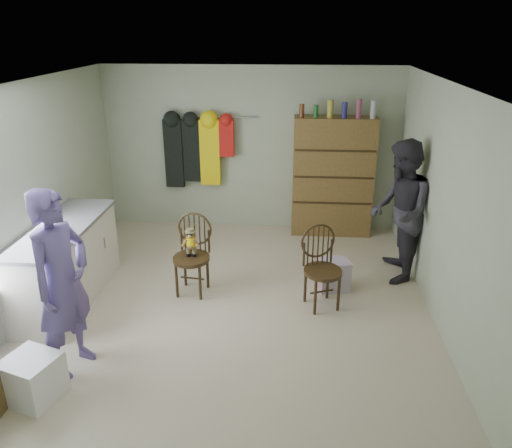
# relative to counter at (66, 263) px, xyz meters

# --- Properties ---
(ground_plane) EXTENTS (5.00, 5.00, 0.00)m
(ground_plane) POSITION_rel_counter_xyz_m (1.95, 0.00, -0.47)
(ground_plane) COLOR beige
(ground_plane) RESTS_ON ground
(room_walls) EXTENTS (5.00, 5.00, 5.00)m
(room_walls) POSITION_rel_counter_xyz_m (1.95, 0.53, 1.11)
(room_walls) COLOR #ADB89A
(room_walls) RESTS_ON ground
(counter) EXTENTS (0.64, 1.86, 0.94)m
(counter) POSITION_rel_counter_xyz_m (0.00, 0.00, 0.00)
(counter) COLOR silver
(counter) RESTS_ON ground
(plastic_tub) EXTENTS (0.53, 0.52, 0.40)m
(plastic_tub) POSITION_rel_counter_xyz_m (0.40, -1.66, -0.27)
(plastic_tub) COLOR white
(plastic_tub) RESTS_ON ground
(chair_front) EXTENTS (0.49, 0.49, 0.98)m
(chair_front) POSITION_rel_counter_xyz_m (1.43, 0.32, 0.08)
(chair_front) COLOR #362612
(chair_front) RESTS_ON ground
(chair_far) EXTENTS (0.55, 0.55, 0.96)m
(chair_far) POSITION_rel_counter_xyz_m (2.95, 0.12, 0.05)
(chair_far) COLOR #362612
(chair_far) RESTS_ON ground
(striped_bag) EXTENTS (0.41, 0.35, 0.38)m
(striped_bag) POSITION_rel_counter_xyz_m (3.13, 0.48, -0.28)
(striped_bag) COLOR #E5727C
(striped_bag) RESTS_ON ground
(person_left) EXTENTS (0.59, 0.74, 1.78)m
(person_left) POSITION_rel_counter_xyz_m (0.56, -1.20, 0.42)
(person_left) COLOR #605093
(person_left) RESTS_ON ground
(person_right) EXTENTS (0.74, 0.92, 1.79)m
(person_right) POSITION_rel_counter_xyz_m (3.93, 0.87, 0.42)
(person_right) COLOR #2D2B33
(person_right) RESTS_ON ground
(dresser) EXTENTS (1.20, 0.39, 2.07)m
(dresser) POSITION_rel_counter_xyz_m (3.20, 2.30, 0.44)
(dresser) COLOR brown
(dresser) RESTS_ON ground
(coat_rack) EXTENTS (1.42, 0.12, 1.09)m
(coat_rack) POSITION_rel_counter_xyz_m (1.12, 2.38, 0.78)
(coat_rack) COLOR #99999E
(coat_rack) RESTS_ON ground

